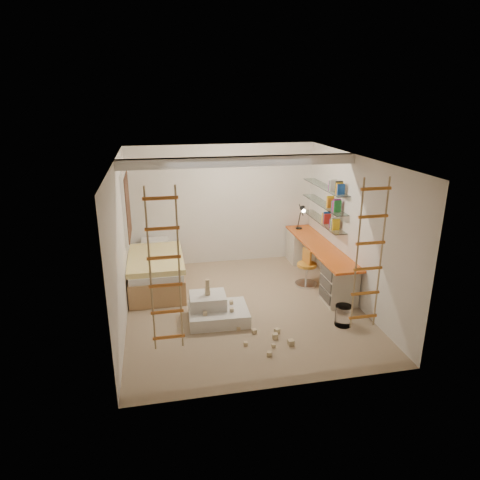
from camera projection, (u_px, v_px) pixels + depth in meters
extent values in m
plane|color=tan|center=(243.00, 307.00, 7.57)|extent=(4.50, 4.50, 0.00)
cube|color=white|center=(240.00, 161.00, 7.04)|extent=(4.00, 0.18, 0.16)
cube|color=white|center=(126.00, 207.00, 8.10)|extent=(0.06, 1.15, 1.35)
cube|color=#4C2D1E|center=(128.00, 207.00, 8.11)|extent=(0.02, 1.00, 1.20)
cylinder|color=white|center=(343.00, 315.00, 6.92)|extent=(0.27, 0.27, 0.34)
cube|color=orange|center=(320.00, 246.00, 8.43)|extent=(0.55, 2.80, 0.04)
cube|color=beige|center=(301.00, 246.00, 9.57)|extent=(0.52, 0.55, 0.71)
cube|color=beige|center=(340.00, 284.00, 7.62)|extent=(0.52, 0.55, 0.71)
cube|color=#4C4742|center=(326.00, 272.00, 7.49)|extent=(0.02, 0.50, 0.18)
cube|color=#4C4742|center=(325.00, 284.00, 7.56)|extent=(0.02, 0.50, 0.18)
cube|color=#4C4742|center=(325.00, 295.00, 7.63)|extent=(0.02, 0.50, 0.18)
cube|color=white|center=(323.00, 221.00, 8.60)|extent=(0.25, 1.80, 0.01)
cube|color=white|center=(324.00, 204.00, 8.49)|extent=(0.25, 1.80, 0.01)
cube|color=white|center=(325.00, 187.00, 8.38)|extent=(0.25, 1.80, 0.01)
cube|color=#AD7F51|center=(157.00, 275.00, 8.37)|extent=(1.00, 2.00, 0.45)
cube|color=white|center=(156.00, 261.00, 8.27)|extent=(0.95, 1.95, 0.12)
cube|color=yellow|center=(155.00, 258.00, 8.10)|extent=(1.02, 1.60, 0.10)
cube|color=white|center=(155.00, 242.00, 8.98)|extent=(0.55, 0.35, 0.12)
cylinder|color=black|center=(299.00, 228.00, 9.48)|extent=(0.14, 0.14, 0.02)
cylinder|color=black|center=(299.00, 220.00, 9.42)|extent=(0.02, 0.15, 0.36)
cylinder|color=black|center=(301.00, 210.00, 9.25)|extent=(0.02, 0.27, 0.20)
cone|color=black|center=(303.00, 209.00, 9.12)|extent=(0.12, 0.14, 0.15)
cylinder|color=#FFEABF|center=(304.00, 211.00, 9.09)|extent=(0.08, 0.04, 0.08)
cylinder|color=orange|center=(307.00, 265.00, 8.31)|extent=(0.44, 0.44, 0.05)
cube|color=#C77726|center=(307.00, 256.00, 8.28)|extent=(0.09, 0.29, 0.27)
cylinder|color=silver|center=(306.00, 274.00, 8.37)|extent=(0.05, 0.05, 0.38)
cylinder|color=silver|center=(306.00, 284.00, 8.44)|extent=(0.50, 0.50, 0.05)
cube|color=silver|center=(218.00, 314.00, 7.09)|extent=(1.00, 0.79, 0.22)
cube|color=silver|center=(208.00, 300.00, 7.09)|extent=(0.61, 0.51, 0.22)
cube|color=#CCB284|center=(208.00, 292.00, 7.05)|extent=(0.08, 0.08, 0.08)
cube|color=#CCB284|center=(207.00, 288.00, 7.02)|extent=(0.07, 0.07, 0.07)
cube|color=#CCB284|center=(207.00, 283.00, 6.99)|extent=(0.06, 0.06, 0.12)
cube|color=#CCB284|center=(232.00, 310.00, 6.95)|extent=(0.06, 0.06, 0.06)
cube|color=#CCB284|center=(231.00, 302.00, 7.20)|extent=(0.06, 0.06, 0.06)
cube|color=#CCB284|center=(205.00, 313.00, 6.83)|extent=(0.06, 0.06, 0.06)
cube|color=#CCB284|center=(291.00, 343.00, 6.40)|extent=(0.07, 0.07, 0.07)
cube|color=#CCB284|center=(254.00, 331.00, 6.72)|extent=(0.07, 0.07, 0.07)
cube|color=#CCB284|center=(277.00, 331.00, 6.73)|extent=(0.07, 0.07, 0.07)
cube|color=#CCB284|center=(246.00, 343.00, 6.39)|extent=(0.07, 0.07, 0.07)
cube|color=#CCB284|center=(238.00, 328.00, 6.80)|extent=(0.07, 0.07, 0.07)
cube|color=#CCB284|center=(273.00, 345.00, 6.34)|extent=(0.07, 0.07, 0.07)
cube|color=#CCB284|center=(275.00, 336.00, 6.58)|extent=(0.07, 0.07, 0.07)
cube|color=#CCB284|center=(269.00, 354.00, 6.13)|extent=(0.07, 0.07, 0.07)
cube|color=yellow|center=(323.00, 216.00, 8.57)|extent=(0.14, 0.64, 0.22)
cube|color=#262626|center=(324.00, 199.00, 8.45)|extent=(0.14, 0.46, 0.22)
cube|color=white|center=(325.00, 181.00, 8.34)|extent=(0.14, 0.52, 0.22)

